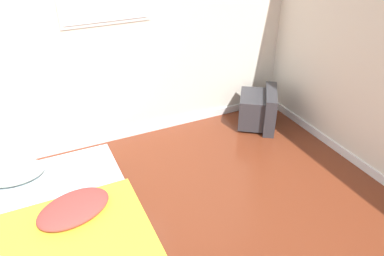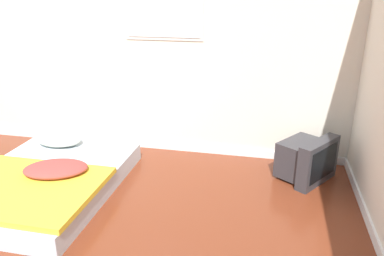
# 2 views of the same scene
# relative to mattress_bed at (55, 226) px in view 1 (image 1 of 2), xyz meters

# --- Properties ---
(wall_back) EXTENTS (8.06, 0.08, 2.60)m
(wall_back) POSITION_rel_mattress_bed_xyz_m (0.14, 1.27, 1.17)
(wall_back) COLOR silver
(wall_back) RESTS_ON ground_plane
(mattress_bed) EXTENTS (1.34, 1.78, 0.33)m
(mattress_bed) POSITION_rel_mattress_bed_xyz_m (0.00, 0.00, 0.00)
(mattress_bed) COLOR silver
(mattress_bed) RESTS_ON ground_plane
(crt_tv) EXTENTS (0.65, 0.67, 0.46)m
(crt_tv) POSITION_rel_mattress_bed_xyz_m (2.49, 0.81, 0.09)
(crt_tv) COLOR #333338
(crt_tv) RESTS_ON ground_plane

